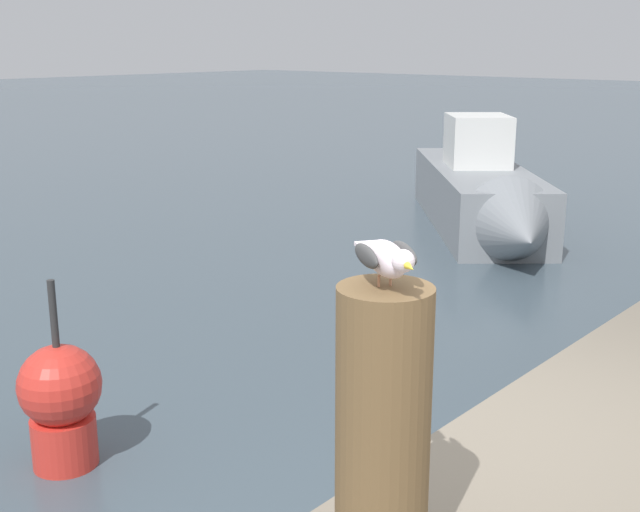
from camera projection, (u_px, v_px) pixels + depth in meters
The scene contains 4 objects.
mooring_post at pixel (383, 432), 2.46m from camera, with size 0.29×0.29×0.91m, color brown.
seagull at pixel (387, 258), 2.32m from camera, with size 0.26×0.35×0.14m.
boat_grey at pixel (485, 197), 12.30m from camera, with size 5.13×4.71×1.83m.
channel_buoy at pixel (61, 401), 5.51m from camera, with size 0.56×0.56×1.33m.
Camera 1 is at (-2.72, -1.68, 2.82)m, focal length 45.79 mm.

